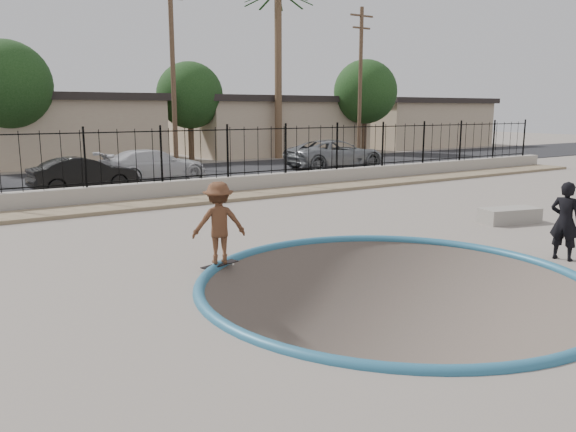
# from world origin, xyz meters

# --- Properties ---
(ground) EXTENTS (120.00, 120.00, 2.20)m
(ground) POSITION_xyz_m (0.00, 12.00, -1.10)
(ground) COLOR slate
(ground) RESTS_ON ground
(bowl_pit) EXTENTS (6.84, 6.84, 1.80)m
(bowl_pit) POSITION_xyz_m (0.00, -1.00, 0.00)
(bowl_pit) COLOR #494138
(bowl_pit) RESTS_ON ground
(coping_ring) EXTENTS (7.04, 7.04, 0.20)m
(coping_ring) POSITION_xyz_m (0.00, -1.00, 0.00)
(coping_ring) COLOR #296585
(coping_ring) RESTS_ON ground
(rock_strip) EXTENTS (42.00, 1.60, 0.11)m
(rock_strip) POSITION_xyz_m (0.00, 9.20, 0.06)
(rock_strip) COLOR #9B8565
(rock_strip) RESTS_ON ground
(retaining_wall) EXTENTS (42.00, 0.45, 0.60)m
(retaining_wall) POSITION_xyz_m (0.00, 10.30, 0.30)
(retaining_wall) COLOR gray
(retaining_wall) RESTS_ON ground
(fence) EXTENTS (40.00, 0.04, 1.80)m
(fence) POSITION_xyz_m (0.00, 10.30, 1.50)
(fence) COLOR black
(fence) RESTS_ON retaining_wall
(street) EXTENTS (90.00, 8.00, 0.04)m
(street) POSITION_xyz_m (0.00, 17.00, 0.02)
(street) COLOR black
(street) RESTS_ON ground
(house_center) EXTENTS (10.60, 8.60, 3.90)m
(house_center) POSITION_xyz_m (0.00, 26.50, 1.97)
(house_center) COLOR tan
(house_center) RESTS_ON ground
(house_east) EXTENTS (12.60, 8.60, 3.90)m
(house_east) POSITION_xyz_m (14.00, 26.50, 1.97)
(house_east) COLOR tan
(house_east) RESTS_ON ground
(house_east_far) EXTENTS (11.60, 8.60, 3.90)m
(house_east_far) POSITION_xyz_m (28.00, 26.50, 1.97)
(house_east_far) COLOR tan
(house_east_far) RESTS_ON ground
(palm_right) EXTENTS (2.30, 2.30, 10.30)m
(palm_right) POSITION_xyz_m (12.00, 22.00, 7.33)
(palm_right) COLOR brown
(palm_right) RESTS_ON ground
(utility_pole_mid) EXTENTS (1.70, 0.24, 9.50)m
(utility_pole_mid) POSITION_xyz_m (4.00, 19.00, 4.96)
(utility_pole_mid) COLOR #473323
(utility_pole_mid) RESTS_ON ground
(utility_pole_right) EXTENTS (1.70, 0.24, 9.00)m
(utility_pole_right) POSITION_xyz_m (16.00, 19.00, 4.70)
(utility_pole_right) COLOR #473323
(utility_pole_right) RESTS_ON ground
(street_tree_left) EXTENTS (4.32, 4.32, 6.36)m
(street_tree_left) POSITION_xyz_m (-3.00, 23.00, 4.19)
(street_tree_left) COLOR #473323
(street_tree_left) RESTS_ON ground
(street_tree_mid) EXTENTS (3.96, 3.96, 5.83)m
(street_tree_mid) POSITION_xyz_m (7.00, 24.00, 3.84)
(street_tree_mid) COLOR #473323
(street_tree_mid) RESTS_ON ground
(street_tree_right) EXTENTS (4.32, 4.32, 6.36)m
(street_tree_right) POSITION_xyz_m (19.00, 22.00, 4.19)
(street_tree_right) COLOR #473323
(street_tree_right) RESTS_ON ground
(skater) EXTENTS (1.15, 0.87, 1.58)m
(skater) POSITION_xyz_m (-2.13, 1.60, 0.79)
(skater) COLOR brown
(skater) RESTS_ON ground
(skateboard) EXTENTS (0.85, 0.43, 0.07)m
(skateboard) POSITION_xyz_m (-2.13, 1.60, 0.06)
(skateboard) COLOR black
(skateboard) RESTS_ON ground
(videographer) EXTENTS (0.52, 0.66, 1.61)m
(videographer) POSITION_xyz_m (4.00, -1.68, 0.80)
(videographer) COLOR black
(videographer) RESTS_ON ground
(concrete_ledge) EXTENTS (1.72, 1.07, 0.40)m
(concrete_ledge) POSITION_xyz_m (6.40, 1.29, 0.20)
(concrete_ledge) COLOR gray
(concrete_ledge) RESTS_ON ground
(car_b) EXTENTS (3.89, 1.61, 1.25)m
(car_b) POSITION_xyz_m (-1.83, 13.51, 0.66)
(car_b) COLOR black
(car_b) RESTS_ON street
(car_c) EXTENTS (4.74, 2.26, 1.33)m
(car_c) POSITION_xyz_m (1.39, 15.00, 0.70)
(car_c) COLOR silver
(car_c) RESTS_ON street
(car_d) EXTENTS (5.35, 2.65, 1.46)m
(car_d) POSITION_xyz_m (11.04, 14.92, 0.77)
(car_d) COLOR gray
(car_d) RESTS_ON street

